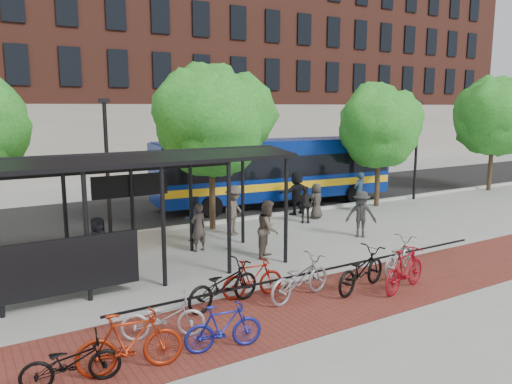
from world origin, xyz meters
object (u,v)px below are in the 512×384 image
bike_2 (163,317)px  bike_6 (300,278)px  bike_1 (130,342)px  bike_3 (223,327)px  pedestrian_3 (234,210)px  pedestrian_9 (361,214)px  bike_0 (71,362)px  pedestrian_4 (305,204)px  lamp_post_left (107,166)px  pedestrian_5 (297,193)px  bike_4 (223,285)px  pedestrian_8 (268,229)px  lamp_post_right (416,147)px  pedestrian_1 (198,227)px  tree_b (213,117)px  bike_9 (405,269)px  bus_shelter (105,174)px  tree_d (495,113)px  pedestrian_7 (359,191)px  tree_c (380,123)px  bus (275,168)px  pedestrian_2 (194,218)px  pedestrian_0 (98,242)px  bike_5 (253,278)px  bike_10 (398,256)px  bike_8 (361,270)px  pedestrian_6 (316,201)px

bike_2 → bike_6: size_ratio=0.84×
bike_1 → bike_3: bearing=-83.7°
pedestrian_3 → pedestrian_9: bearing=-67.8°
bike_0 → pedestrian_4: 13.60m
lamp_post_left → pedestrian_9: lamp_post_left is taller
pedestrian_3 → pedestrian_5: (4.22, 1.80, 0.02)m
lamp_post_left → bike_4: (0.70, -7.56, -2.19)m
bike_4 → bike_6: 1.97m
bike_4 → pedestrian_8: size_ratio=1.12×
lamp_post_right → pedestrian_1: bearing=-168.1°
tree_b → bike_9: size_ratio=3.31×
bus_shelter → tree_d: tree_d is taller
tree_b → lamp_post_left: 4.45m
lamp_post_right → pedestrian_7: lamp_post_right is taller
tree_c → bus: size_ratio=0.48×
pedestrian_1 → tree_c: bearing=-178.3°
bike_4 → pedestrian_4: bearing=-60.1°
tree_c → pedestrian_7: 3.56m
pedestrian_2 → pedestrian_3: 1.66m
bike_6 → pedestrian_9: bearing=-68.4°
bike_6 → pedestrian_0: bearing=23.1°
tree_d → pedestrian_7: tree_d is taller
bus_shelter → bike_2: bus_shelter is taller
lamp_post_left → pedestrian_5: 8.69m
lamp_post_right → bike_4: lamp_post_right is taller
bus → bike_9: (-3.53, -11.59, -1.28)m
bus → bike_9: size_ratio=6.25×
tree_b → bike_9: bearing=-82.1°
bike_3 → pedestrian_7: (11.80, 8.84, 0.42)m
tree_d → bus: tree_d is taller
bike_2 → pedestrian_4: (8.99, 7.05, 0.32)m
bike_4 → bike_5: bike_4 is taller
bike_10 → pedestrian_2: bearing=6.9°
bike_5 → tree_c: bearing=-51.5°
bike_8 → pedestrian_6: bearing=-46.6°
lamp_post_left → pedestrian_6: size_ratio=3.31×
tree_b → bike_0: tree_b is taller
bike_8 → bike_4: bearing=59.5°
bike_6 → bike_8: bearing=-113.8°
pedestrian_5 → tree_d: bearing=167.6°
bus_shelter → pedestrian_6: bus_shelter is taller
pedestrian_5 → pedestrian_0: bearing=7.2°
bike_4 → pedestrian_1: pedestrian_1 is taller
bike_10 → pedestrian_8: size_ratio=1.05×
bus → bike_10: 10.89m
lamp_post_left → pedestrian_2: (2.63, -1.53, -1.93)m
lamp_post_right → pedestrian_5: bearing=178.5°
bus_shelter → pedestrian_5: bearing=23.9°
bike_8 → bike_9: bike_9 is taller
bike_3 → pedestrian_7: size_ratio=0.89×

